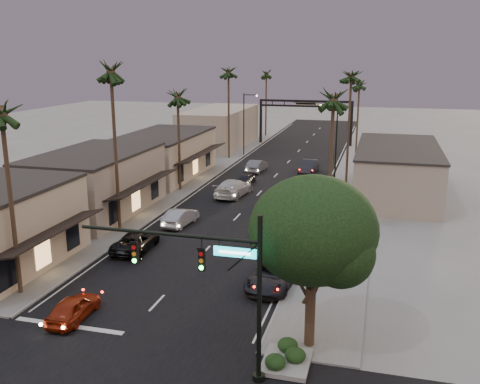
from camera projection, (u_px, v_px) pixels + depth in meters
The scene contains 32 objects.
ground at pixel (265, 187), 59.75m from camera, with size 200.00×200.00×0.00m, color slate.
road at pixel (274, 177), 64.43m from camera, with size 14.00×120.00×0.02m, color black.
sidewalk_left at pixel (217, 162), 73.35m from camera, with size 5.00×92.00×0.12m, color slate.
sidewalk_right at pixel (358, 169), 68.58m from camera, with size 5.00×92.00×0.12m, color slate.
storefront_mid at pixel (95, 184), 49.24m from camera, with size 8.00×14.00×5.50m, color gray.
storefront_far at pixel (164, 156), 64.27m from camera, with size 8.00×16.00×5.00m, color tan.
storefront_dist at pixel (220, 128), 85.66m from camera, with size 8.00×20.00×6.00m, color gray.
building_right at pixel (397, 172), 55.62m from camera, with size 8.00×18.00×5.00m, color gray.
traffic_signal at pixel (217, 271), 23.38m from camera, with size 8.51×0.22×7.80m.
corner_tree at pixel (314, 235), 25.44m from camera, with size 6.20×6.20×8.80m.
planter at pixel (286, 365), 25.32m from camera, with size 2.20×2.60×0.24m, color gray.
arch at pixel (306, 111), 86.44m from camera, with size 15.20×0.40×7.27m.
streetlight_right at pixel (334, 135), 61.37m from camera, with size 2.13×0.30×9.00m.
streetlight_left at pixel (246, 119), 77.01m from camera, with size 2.13×0.30×9.00m.
palm_la at pixel (0, 107), 30.07m from camera, with size 3.20×3.20×13.20m.
palm_lb at pixel (111, 67), 41.75m from camera, with size 3.20×3.20×15.20m.
palm_lc at pixel (178, 93), 55.57m from camera, with size 3.20×3.20×12.20m.
palm_ld at pixel (228, 69), 72.86m from camera, with size 3.20×3.20×14.20m.
palm_ra at pixel (334, 94), 39.78m from camera, with size 3.20×3.20×13.20m.
palm_rb at pixel (352, 73), 58.25m from camera, with size 3.20×3.20×14.20m.
palm_rc at pixel (360, 82), 77.45m from camera, with size 3.20×3.20×12.20m.
palm_far at pixel (266, 72), 94.55m from camera, with size 3.20×3.20×13.20m.
oncoming_red at pixel (74, 308), 29.63m from camera, with size 1.61×4.01×1.37m, color maroon.
oncoming_pickup at pixel (136, 241), 40.08m from camera, with size 2.37×5.15×1.43m, color black.
oncoming_silver at pixel (180, 217), 46.05m from camera, with size 1.55×4.46×1.47m, color gray.
oncoming_white at pixel (233, 188), 55.61m from camera, with size 2.47×6.08×1.77m, color #B5B5B5.
oncoming_dgrey at pixel (246, 178), 60.81m from camera, with size 1.61×4.01×1.37m, color black.
oncoming_grey_far at pixel (256, 166), 67.10m from camera, with size 1.62×4.66×1.53m, color #545459.
curbside_near at pixel (274, 275), 33.85m from camera, with size 2.57×5.56×1.55m, color black.
curbside_black at pixel (292, 238), 40.49m from camera, with size 2.32×5.71×1.66m, color black.
curbside_grey at pixel (285, 209), 48.32m from camera, with size 1.77×4.39×1.49m, color #505156.
curbside_far at pixel (309, 167), 66.23m from camera, with size 1.78×5.11×1.68m, color black.
Camera 1 is at (12.31, -16.78, 14.26)m, focal length 40.00 mm.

